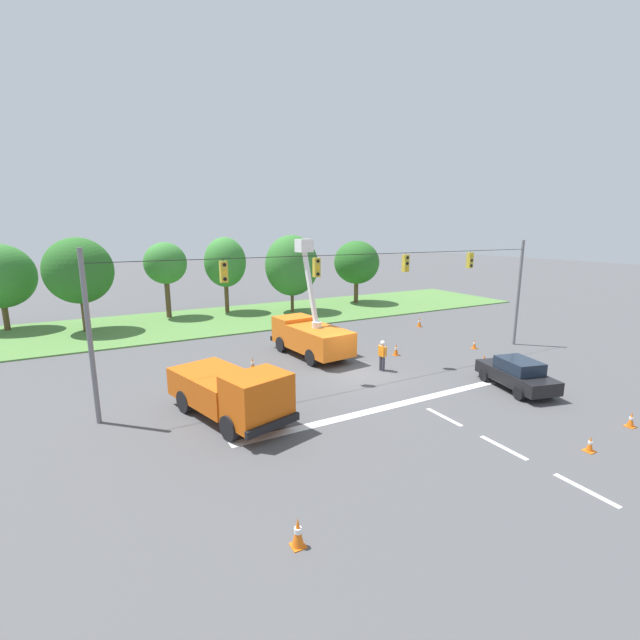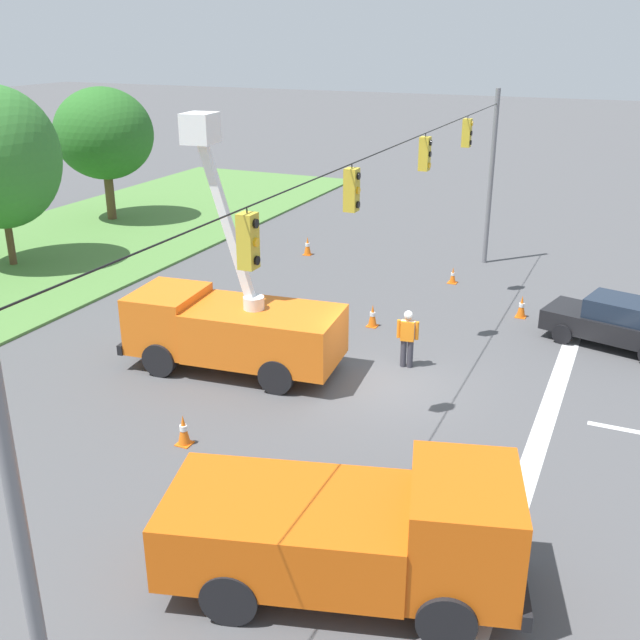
# 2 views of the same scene
# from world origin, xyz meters

# --- Properties ---
(ground_plane) EXTENTS (200.00, 200.00, 0.00)m
(ground_plane) POSITION_xyz_m (0.00, 0.00, 0.00)
(ground_plane) COLOR #4C4C4F
(grass_verge) EXTENTS (56.00, 12.00, 0.10)m
(grass_verge) POSITION_xyz_m (0.00, 18.00, 0.05)
(grass_verge) COLOR #517F3D
(grass_verge) RESTS_ON ground
(lane_markings) EXTENTS (17.60, 15.25, 0.01)m
(lane_markings) POSITION_xyz_m (0.00, -5.98, 0.00)
(lane_markings) COLOR silver
(lane_markings) RESTS_ON ground
(signal_gantry) EXTENTS (26.20, 0.33, 7.20)m
(signal_gantry) POSITION_xyz_m (0.09, -0.00, 4.58)
(signal_gantry) COLOR slate
(signal_gantry) RESTS_ON ground
(tree_far_west) EXTENTS (5.03, 4.53, 6.86)m
(tree_far_west) POSITION_xyz_m (-18.77, 21.90, 4.36)
(tree_far_west) COLOR brown
(tree_far_west) RESTS_ON ground
(tree_west) EXTENTS (4.93, 4.86, 7.33)m
(tree_west) POSITION_xyz_m (-13.35, 18.43, 4.82)
(tree_west) COLOR brown
(tree_west) RESTS_ON ground
(tree_centre) EXTENTS (3.68, 3.63, 6.81)m
(tree_centre) POSITION_xyz_m (-6.63, 21.04, 4.93)
(tree_centre) COLOR brown
(tree_centre) RESTS_ON ground
(tree_east) EXTENTS (3.89, 3.97, 7.22)m
(tree_east) POSITION_xyz_m (-1.29, 20.87, 4.87)
(tree_east) COLOR brown
(tree_east) RESTS_ON ground
(tree_far_east) EXTENTS (5.08, 4.92, 7.41)m
(tree_far_east) POSITION_xyz_m (4.33, 18.09, 4.55)
(tree_far_east) COLOR brown
(tree_far_east) RESTS_ON ground
(tree_east_end) EXTENTS (4.69, 5.11, 6.75)m
(tree_east_end) POSITION_xyz_m (12.62, 19.51, 4.46)
(tree_east_end) COLOR brown
(tree_east_end) RESTS_ON ground
(utility_truck_bucket_lift) EXTENTS (3.07, 6.52, 7.31)m
(utility_truck_bucket_lift) POSITION_xyz_m (-0.79, 4.43, 1.40)
(utility_truck_bucket_lift) COLOR orange
(utility_truck_bucket_lift) RESTS_ON ground
(utility_truck_support_near) EXTENTS (4.09, 6.72, 2.40)m
(utility_truck_support_near) POSITION_xyz_m (-8.01, -2.25, 1.21)
(utility_truck_support_near) COLOR #D6560F
(utility_truck_support_near) RESTS_ON ground
(sedan_black) EXTENTS (2.75, 4.60, 1.56)m
(sedan_black) POSITION_xyz_m (5.61, -5.75, 0.79)
(sedan_black) COLOR black
(sedan_black) RESTS_ON ground
(road_worker) EXTENTS (0.29, 0.65, 1.77)m
(road_worker) POSITION_xyz_m (1.40, -0.22, 1.00)
(road_worker) COLOR #383842
(road_worker) RESTS_ON ground
(traffic_cone_foreground_left) EXTENTS (0.36, 0.36, 0.64)m
(traffic_cone_foreground_left) POSITION_xyz_m (5.98, -10.84, 0.31)
(traffic_cone_foreground_left) COLOR orange
(traffic_cone_foreground_left) RESTS_ON ground
(traffic_cone_foreground_right) EXTENTS (0.36, 0.36, 0.60)m
(traffic_cone_foreground_right) POSITION_xyz_m (2.49, -11.18, 0.28)
(traffic_cone_foreground_right) COLOR orange
(traffic_cone_foreground_right) RESTS_ON ground
(traffic_cone_mid_left) EXTENTS (0.36, 0.36, 0.65)m
(traffic_cone_mid_left) POSITION_xyz_m (9.67, 0.53, 0.31)
(traffic_cone_mid_left) COLOR orange
(traffic_cone_mid_left) RESTS_ON ground
(traffic_cone_mid_right) EXTENTS (0.36, 0.36, 0.78)m
(traffic_cone_mid_right) POSITION_xyz_m (4.03, 1.82, 0.39)
(traffic_cone_mid_right) COLOR orange
(traffic_cone_mid_right) RESTS_ON ground
(traffic_cone_near_bucket) EXTENTS (0.36, 0.36, 0.82)m
(traffic_cone_near_bucket) POSITION_xyz_m (10.95, 7.44, 0.41)
(traffic_cone_near_bucket) COLOR orange
(traffic_cone_near_bucket) RESTS_ON ground
(traffic_cone_lane_edge_a) EXTENTS (0.36, 0.36, 0.81)m
(traffic_cone_lane_edge_a) POSITION_xyz_m (-8.83, -10.40, 0.40)
(traffic_cone_lane_edge_a) COLOR orange
(traffic_cone_lane_edge_a) RESTS_ON ground
(traffic_cone_lane_edge_b) EXTENTS (0.36, 0.36, 0.79)m
(traffic_cone_lane_edge_b) POSITION_xyz_m (6.94, -2.61, 0.39)
(traffic_cone_lane_edge_b) COLOR orange
(traffic_cone_lane_edge_b) RESTS_ON ground
(traffic_cone_far_left) EXTENTS (0.36, 0.36, 0.79)m
(traffic_cone_far_left) POSITION_xyz_m (-5.07, 3.31, 0.39)
(traffic_cone_far_left) COLOR orange
(traffic_cone_far_left) RESTS_ON ground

